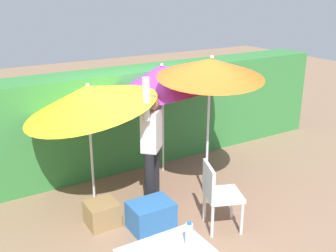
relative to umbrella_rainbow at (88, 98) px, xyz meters
name	(u,v)px	position (x,y,z in m)	size (l,w,h in m)	color
ground_plane	(179,204)	(0.99, -0.71, -1.56)	(24.00, 24.00, 0.00)	#937056
hedge_row	(126,118)	(0.99, 0.99, -0.73)	(8.00, 0.70, 1.66)	#38843D
umbrella_rainbow	(88,98)	(0.00, 0.00, 0.00)	(1.86, 1.83, 1.93)	silver
umbrella_orange	(162,77)	(1.36, 0.36, 0.06)	(2.16, 2.12, 2.09)	silver
umbrella_yellow	(211,68)	(1.48, -0.72, 0.36)	(1.47, 1.47, 2.14)	silver
person_vendor	(152,141)	(0.71, -0.44, -0.62)	(0.45, 0.46, 1.88)	black
chair_plastic	(218,192)	(1.10, -1.46, -1.05)	(0.57, 0.57, 0.89)	silver
cooler_box	(151,215)	(0.37, -1.03, -1.37)	(0.55, 0.41, 0.37)	#2D6BB7
crate_cardboard	(102,214)	(-0.14, -0.62, -1.40)	(0.39, 0.38, 0.32)	#9E7A4C
bottle_water	(189,234)	(0.02, -2.40, -0.73)	(0.07, 0.07, 0.24)	silver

